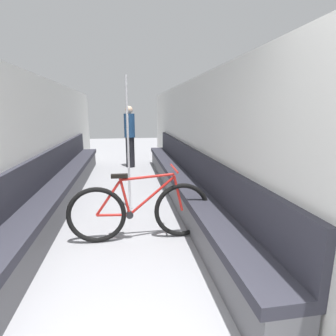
{
  "coord_description": "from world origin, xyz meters",
  "views": [
    {
      "loc": [
        0.08,
        -0.71,
        1.61
      ],
      "look_at": [
        0.77,
        3.62,
        0.64
      ],
      "focal_mm": 28.0,
      "sensor_mm": 36.0,
      "label": 1
    }
  ],
  "objects_px": {
    "bench_seat_row_left": "(61,186)",
    "passenger_standing": "(130,136)",
    "bicycle": "(140,211)",
    "grab_pole_near": "(128,147)",
    "bench_seat_row_right": "(181,181)"
  },
  "relations": [
    {
      "from": "bench_seat_row_right",
      "to": "bicycle",
      "type": "relative_size",
      "value": 3.83
    },
    {
      "from": "bench_seat_row_right",
      "to": "passenger_standing",
      "type": "height_order",
      "value": "passenger_standing"
    },
    {
      "from": "bench_seat_row_left",
      "to": "passenger_standing",
      "type": "relative_size",
      "value": 3.94
    },
    {
      "from": "bicycle",
      "to": "grab_pole_near",
      "type": "bearing_deg",
      "value": 112.28
    },
    {
      "from": "bicycle",
      "to": "grab_pole_near",
      "type": "xyz_separation_m",
      "value": [
        -0.12,
        1.09,
        0.66
      ]
    },
    {
      "from": "bench_seat_row_left",
      "to": "bicycle",
      "type": "distance_m",
      "value": 2.01
    },
    {
      "from": "bench_seat_row_left",
      "to": "bicycle",
      "type": "relative_size",
      "value": 3.83
    },
    {
      "from": "bench_seat_row_right",
      "to": "bicycle",
      "type": "height_order",
      "value": "bench_seat_row_right"
    },
    {
      "from": "passenger_standing",
      "to": "bench_seat_row_left",
      "type": "bearing_deg",
      "value": 118.65
    },
    {
      "from": "bench_seat_row_left",
      "to": "grab_pole_near",
      "type": "xyz_separation_m",
      "value": [
        1.18,
        -0.44,
        0.72
      ]
    },
    {
      "from": "bicycle",
      "to": "grab_pole_near",
      "type": "height_order",
      "value": "grab_pole_near"
    },
    {
      "from": "bench_seat_row_left",
      "to": "grab_pole_near",
      "type": "relative_size",
      "value": 3.19
    },
    {
      "from": "bench_seat_row_right",
      "to": "bicycle",
      "type": "xyz_separation_m",
      "value": [
        -0.85,
        -1.53,
        0.06
      ]
    },
    {
      "from": "bench_seat_row_left",
      "to": "grab_pole_near",
      "type": "distance_m",
      "value": 1.45
    },
    {
      "from": "bench_seat_row_left",
      "to": "bicycle",
      "type": "bearing_deg",
      "value": -49.78
    }
  ]
}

